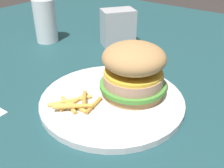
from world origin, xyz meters
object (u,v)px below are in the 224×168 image
object	(u,v)px
sandwich	(133,70)
fries_pile	(75,104)
drink_glass	(46,23)
napkin_dispenser	(118,28)
plate	(112,100)

from	to	relation	value
sandwich	fries_pile	size ratio (longest dim) A/B	1.55
drink_glass	napkin_dispenser	size ratio (longest dim) A/B	1.21
drink_glass	plate	bearing A→B (deg)	67.56
plate	fries_pile	distance (m)	0.07
drink_glass	napkin_dispenser	distance (m)	0.21
drink_glass	sandwich	bearing A→B (deg)	73.91
sandwich	drink_glass	distance (m)	0.39
sandwich	fries_pile	distance (m)	0.12
plate	napkin_dispenser	distance (m)	0.31
sandwich	napkin_dispenser	size ratio (longest dim) A/B	1.26
drink_glass	napkin_dispenser	bearing A→B (deg)	119.11
fries_pile	napkin_dispenser	bearing A→B (deg)	-157.05
napkin_dispenser	plate	bearing A→B (deg)	69.35
fries_pile	drink_glass	xyz separation A→B (m)	(-0.21, -0.32, 0.04)
fries_pile	napkin_dispenser	xyz separation A→B (m)	(-0.31, -0.13, 0.03)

